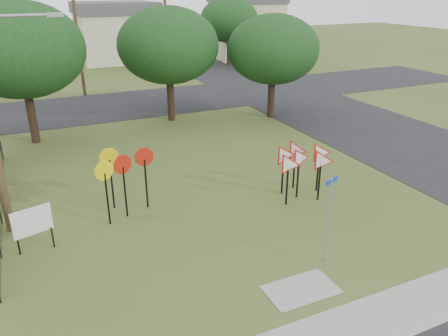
# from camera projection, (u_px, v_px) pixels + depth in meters

# --- Properties ---
(ground) EXTENTS (140.00, 140.00, 0.00)m
(ground) POSITION_uv_depth(u_px,v_px,m) (259.00, 246.00, 14.15)
(ground) COLOR #38481B
(sidewalk) EXTENTS (30.00, 1.60, 0.02)m
(sidewalk) POSITION_uv_depth(u_px,v_px,m) (343.00, 333.00, 10.63)
(sidewalk) COLOR gray
(sidewalk) RESTS_ON ground
(street_right) EXTENTS (8.00, 50.00, 0.02)m
(street_right) POSITION_uv_depth(u_px,v_px,m) (350.00, 121.00, 27.14)
(street_right) COLOR black
(street_right) RESTS_ON ground
(street_far) EXTENTS (60.00, 8.00, 0.02)m
(street_far) POSITION_uv_depth(u_px,v_px,m) (123.00, 105.00, 30.91)
(street_far) COLOR black
(street_far) RESTS_ON ground
(curb_pad) EXTENTS (2.00, 1.20, 0.02)m
(curb_pad) POSITION_uv_depth(u_px,v_px,m) (301.00, 289.00, 12.14)
(curb_pad) COLOR gray
(curb_pad) RESTS_ON ground
(street_name_sign) EXTENTS (0.55, 0.21, 2.78)m
(street_name_sign) POSITION_uv_depth(u_px,v_px,m) (328.00, 215.00, 12.78)
(street_name_sign) COLOR gray
(street_name_sign) RESTS_ON ground
(stop_sign_cluster) EXTENTS (2.29, 1.35, 2.42)m
(stop_sign_cluster) POSITION_uv_depth(u_px,v_px,m) (121.00, 169.00, 15.52)
(stop_sign_cluster) COLOR black
(stop_sign_cluster) RESTS_ON ground
(yield_sign_cluster) EXTENTS (2.66, 2.01, 2.14)m
(yield_sign_cluster) POSITION_uv_depth(u_px,v_px,m) (301.00, 159.00, 16.99)
(yield_sign_cluster) COLOR black
(yield_sign_cluster) RESTS_ON ground
(info_board) EXTENTS (1.18, 0.37, 1.52)m
(info_board) POSITION_uv_depth(u_px,v_px,m) (32.00, 223.00, 13.55)
(info_board) COLOR black
(info_board) RESTS_ON ground
(far_pole_a) EXTENTS (1.40, 0.24, 9.00)m
(far_pole_a) POSITION_uv_depth(u_px,v_px,m) (77.00, 33.00, 31.71)
(far_pole_a) COLOR #4B3A22
(far_pole_a) RESTS_ON ground
(far_pole_b) EXTENTS (1.40, 0.24, 8.50)m
(far_pole_b) POSITION_uv_depth(u_px,v_px,m) (166.00, 28.00, 38.24)
(far_pole_b) COLOR #4B3A22
(far_pole_b) RESTS_ON ground
(house_mid) EXTENTS (8.40, 8.40, 6.20)m
(house_mid) POSITION_uv_depth(u_px,v_px,m) (116.00, 31.00, 47.99)
(house_mid) COLOR beige
(house_mid) RESTS_ON ground
(house_right) EXTENTS (8.30, 8.30, 7.20)m
(house_right) POSITION_uv_depth(u_px,v_px,m) (246.00, 25.00, 49.83)
(house_right) COLOR beige
(house_right) RESTS_ON ground
(tree_near_left) EXTENTS (6.40, 6.40, 7.27)m
(tree_near_left) POSITION_uv_depth(u_px,v_px,m) (20.00, 50.00, 21.69)
(tree_near_left) COLOR black
(tree_near_left) RESTS_ON ground
(tree_near_mid) EXTENTS (6.00, 6.00, 6.80)m
(tree_near_mid) POSITION_uv_depth(u_px,v_px,m) (168.00, 46.00, 25.73)
(tree_near_mid) COLOR black
(tree_near_mid) RESTS_ON ground
(tree_near_right) EXTENTS (5.60, 5.60, 6.33)m
(tree_near_right) POSITION_uv_depth(u_px,v_px,m) (273.00, 49.00, 26.49)
(tree_near_right) COLOR black
(tree_near_right) RESTS_ON ground
(tree_far_right) EXTENTS (6.00, 6.00, 6.80)m
(tree_far_right) POSITION_uv_depth(u_px,v_px,m) (229.00, 20.00, 44.59)
(tree_far_right) COLOR black
(tree_far_right) RESTS_ON ground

